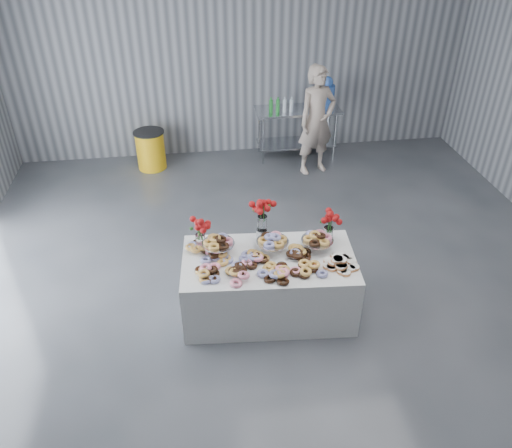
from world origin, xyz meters
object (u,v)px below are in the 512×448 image
(water_jug, at_px, (327,94))
(trash_barrel, at_px, (151,150))
(prep_table, at_px, (297,124))
(display_table, at_px, (269,285))
(person, at_px, (317,121))

(water_jug, bearing_deg, trash_barrel, -177.84)
(prep_table, height_order, trash_barrel, prep_table)
(display_table, relative_size, person, 1.03)
(display_table, relative_size, prep_table, 1.27)
(water_jug, bearing_deg, display_table, -112.72)
(display_table, distance_m, trash_barrel, 4.12)
(person, bearing_deg, trash_barrel, 152.03)
(water_jug, xyz_separation_m, trash_barrel, (-3.12, -0.12, -0.81))
(water_jug, height_order, trash_barrel, water_jug)
(prep_table, bearing_deg, water_jug, -0.00)
(water_jug, distance_m, trash_barrel, 3.22)
(display_table, xyz_separation_m, trash_barrel, (-1.45, 3.86, -0.03))
(display_table, bearing_deg, prep_table, 73.67)
(person, bearing_deg, display_table, -129.78)
(display_table, xyz_separation_m, water_jug, (1.67, 3.98, 0.77))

